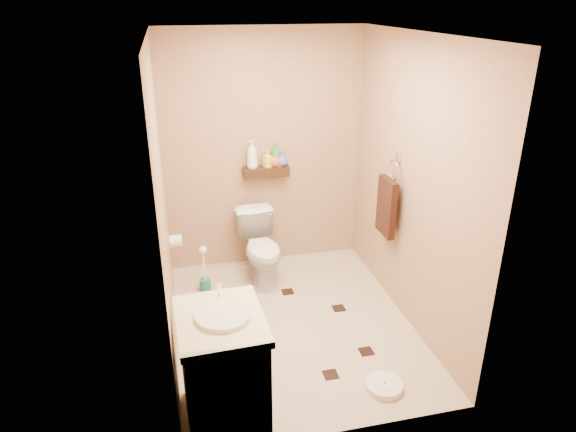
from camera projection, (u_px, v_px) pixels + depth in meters
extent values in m
plane|color=tan|center=(293.00, 323.00, 4.49)|extent=(2.50, 2.50, 0.00)
cube|color=tan|center=(264.00, 152.00, 5.14)|extent=(2.00, 0.04, 2.40)
cube|color=tan|center=(346.00, 272.00, 2.90)|extent=(2.00, 0.04, 2.40)
cube|color=tan|center=(163.00, 206.00, 3.81)|extent=(0.04, 2.50, 2.40)
cube|color=tan|center=(411.00, 186.00, 4.23)|extent=(0.04, 2.50, 2.40)
cube|color=white|center=(294.00, 33.00, 3.54)|extent=(2.00, 2.50, 0.02)
cube|color=#3A200F|center=(266.00, 172.00, 5.14)|extent=(0.46, 0.14, 0.10)
cube|color=black|center=(256.00, 343.00, 4.23)|extent=(0.11, 0.11, 0.01)
cube|color=black|center=(339.00, 308.00, 4.70)|extent=(0.11, 0.11, 0.01)
cube|color=black|center=(331.00, 374.00, 3.88)|extent=(0.11, 0.11, 0.01)
cube|color=black|center=(226.00, 297.00, 4.88)|extent=(0.11, 0.11, 0.01)
cube|color=black|center=(366.00, 351.00, 4.13)|extent=(0.11, 0.11, 0.01)
cube|color=black|center=(288.00, 292.00, 4.97)|extent=(0.11, 0.11, 0.01)
imported|color=white|center=(261.00, 248.00, 5.07)|extent=(0.44, 0.70, 0.69)
cube|color=brown|center=(223.00, 372.00, 3.35)|extent=(0.53, 0.64, 0.76)
cube|color=#F7F1B2|center=(220.00, 321.00, 3.19)|extent=(0.57, 0.68, 0.05)
cylinder|color=silver|center=(223.00, 316.00, 3.18)|extent=(0.35, 0.35, 0.05)
cylinder|color=silver|center=(219.00, 290.00, 3.35)|extent=(0.03, 0.03, 0.12)
cylinder|color=white|center=(384.00, 386.00, 3.73)|extent=(0.28, 0.28, 0.05)
cylinder|color=white|center=(384.00, 383.00, 3.72)|extent=(0.16, 0.16, 0.01)
cylinder|color=#1B6E66|center=(205.00, 285.00, 4.98)|extent=(0.11, 0.11, 0.12)
cylinder|color=white|center=(204.00, 265.00, 4.89)|extent=(0.02, 0.02, 0.34)
sphere|color=white|center=(203.00, 250.00, 4.83)|extent=(0.08, 0.08, 0.08)
cube|color=silver|center=(399.00, 156.00, 4.38)|extent=(0.03, 0.06, 0.08)
torus|color=silver|center=(394.00, 170.00, 4.42)|extent=(0.02, 0.19, 0.19)
cube|color=#381711|center=(386.00, 207.00, 4.54)|extent=(0.06, 0.30, 0.52)
cylinder|color=white|center=(176.00, 241.00, 4.64)|extent=(0.11, 0.11, 0.11)
cylinder|color=silver|center=(170.00, 235.00, 4.61)|extent=(0.04, 0.02, 0.02)
imported|color=white|center=(252.00, 154.00, 5.03)|extent=(0.15, 0.15, 0.28)
imported|color=yellow|center=(268.00, 159.00, 5.09)|extent=(0.10, 0.10, 0.17)
imported|color=#E5551A|center=(275.00, 158.00, 5.10)|extent=(0.18, 0.18, 0.16)
imported|color=green|center=(276.00, 155.00, 5.09)|extent=(0.13, 0.13, 0.24)
imported|color=#D46946|center=(277.00, 159.00, 5.11)|extent=(0.07, 0.07, 0.14)
imported|color=#5656D7|center=(282.00, 159.00, 5.12)|extent=(0.15, 0.15, 0.15)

